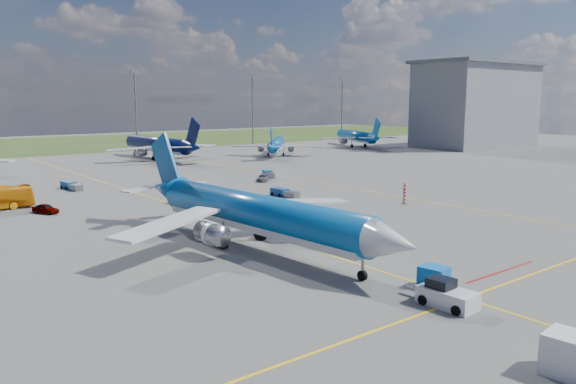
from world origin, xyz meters
TOP-DOWN VIEW (x-y plane):
  - ground at (0.00, 0.00)m, footprint 400.00×400.00m
  - taxiway_lines at (0.17, 27.70)m, footprint 60.25×160.00m
  - floodlight_masts at (10.00, 110.00)m, footprint 202.20×0.50m
  - terminal_building at (120.00, 60.00)m, footprint 42.00×22.00m
  - warning_post at (26.00, 8.00)m, footprint 0.50×0.50m
  - bg_jet_n at (24.93, 85.73)m, footprint 31.68×40.63m
  - bg_jet_ne at (53.96, 75.53)m, footprint 39.41×40.07m
  - bg_jet_ene at (89.83, 82.21)m, footprint 38.74×43.30m
  - main_airliner at (-4.09, 0.78)m, footprint 33.36×42.00m
  - pushback_tug at (-2.38, -20.04)m, footprint 2.38×5.75m
  - uld_container at (0.15, -17.03)m, footprint 2.06×2.39m
  - service_car_a at (-15.69, 31.95)m, footprint 3.04×3.94m
  - service_car_b at (2.69, 28.35)m, footprint 5.59×3.55m
  - service_car_c at (23.30, 38.50)m, footprint 4.27×4.04m
  - baggage_tug_w at (16.32, 23.24)m, footprint 1.86×5.30m
  - baggage_tug_c at (-6.95, 49.98)m, footprint 2.10×5.59m
  - baggage_tug_e at (27.31, 42.41)m, footprint 3.46×5.41m

SIDE VIEW (x-z plane):
  - ground at x=0.00m, z-range 0.00..0.00m
  - bg_jet_n at x=24.93m, z-range -5.15..5.15m
  - bg_jet_ne at x=53.96m, z-range -4.18..4.18m
  - bg_jet_ene at x=89.83m, z-range -4.66..4.66m
  - main_airliner at x=-4.09m, z-range -5.19..5.19m
  - taxiway_lines at x=0.17m, z-range 0.00..0.02m
  - baggage_tug_w at x=16.32m, z-range -0.04..1.13m
  - baggage_tug_e at x=27.31m, z-range -0.04..1.15m
  - baggage_tug_c at x=-6.95m, z-range -0.04..1.19m
  - service_car_c at x=23.30m, z-range 0.00..1.22m
  - service_car_a at x=-15.69m, z-range 0.00..1.25m
  - service_car_b at x=2.69m, z-range 0.00..1.44m
  - pushback_tug at x=-2.38m, z-range -0.19..1.74m
  - uld_container at x=0.15m, z-range 0.00..1.68m
  - warning_post at x=26.00m, z-range 0.00..3.00m
  - floodlight_masts at x=10.00m, z-range 1.21..23.91m
  - terminal_building at x=120.00m, z-range 0.07..26.07m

